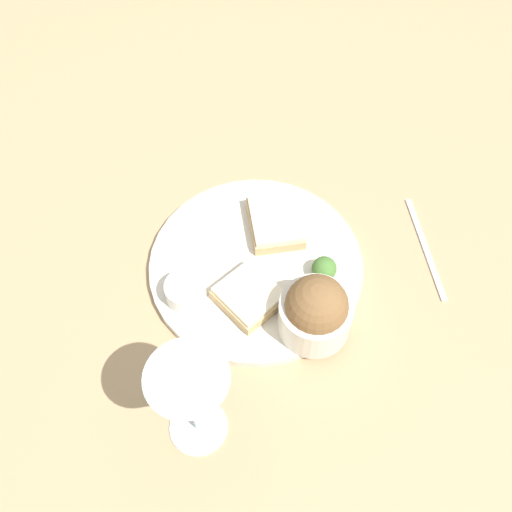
% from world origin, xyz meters
% --- Properties ---
extents(ground_plane, '(4.00, 4.00, 0.00)m').
position_xyz_m(ground_plane, '(0.00, 0.00, 0.00)').
color(ground_plane, tan).
extents(dinner_plate, '(0.30, 0.30, 0.01)m').
position_xyz_m(dinner_plate, '(0.00, 0.00, 0.01)').
color(dinner_plate, silver).
rests_on(dinner_plate, ground_plane).
extents(salad_bowl, '(0.10, 0.10, 0.10)m').
position_xyz_m(salad_bowl, '(-0.12, -0.03, 0.06)').
color(salad_bowl, silver).
rests_on(salad_bowl, dinner_plate).
extents(sauce_ramekin, '(0.06, 0.06, 0.03)m').
position_xyz_m(sauce_ramekin, '(-0.01, 0.11, 0.03)').
color(sauce_ramekin, white).
rests_on(sauce_ramekin, dinner_plate).
extents(cheese_toast_near, '(0.11, 0.10, 0.03)m').
position_xyz_m(cheese_toast_near, '(0.05, -0.05, 0.03)').
color(cheese_toast_near, tan).
rests_on(cheese_toast_near, dinner_plate).
extents(cheese_toast_far, '(0.10, 0.10, 0.03)m').
position_xyz_m(cheese_toast_far, '(-0.05, 0.03, 0.03)').
color(cheese_toast_far, tan).
rests_on(cheese_toast_far, dinner_plate).
extents(wine_glass, '(0.09, 0.09, 0.17)m').
position_xyz_m(wine_glass, '(-0.18, 0.16, 0.12)').
color(wine_glass, silver).
rests_on(wine_glass, ground_plane).
extents(garnish, '(0.03, 0.03, 0.03)m').
position_xyz_m(garnish, '(-0.06, -0.08, 0.03)').
color(garnish, '#477533').
rests_on(garnish, dinner_plate).
extents(fork, '(0.17, 0.05, 0.01)m').
position_xyz_m(fork, '(-0.07, -0.24, 0.00)').
color(fork, silver).
rests_on(fork, ground_plane).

